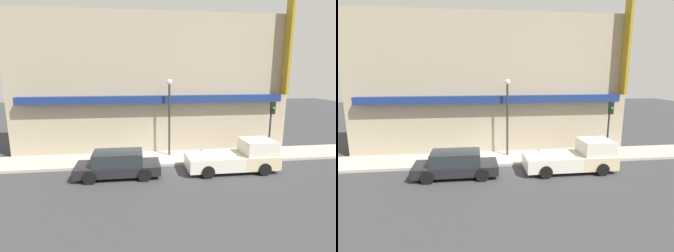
% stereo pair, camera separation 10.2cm
% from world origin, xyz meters
% --- Properties ---
extents(ground_plane, '(80.00, 80.00, 0.00)m').
position_xyz_m(ground_plane, '(0.00, 0.00, 0.00)').
color(ground_plane, '#38383A').
extents(sidewalk, '(36.00, 2.81, 0.17)m').
position_xyz_m(sidewalk, '(0.00, 1.41, 0.08)').
color(sidewalk, '#ADA89E').
rests_on(sidewalk, ground).
extents(building, '(19.80, 3.80, 11.49)m').
position_xyz_m(building, '(0.02, 4.29, 4.92)').
color(building, tan).
rests_on(building, ground).
extents(pickup_truck, '(5.38, 2.16, 1.88)m').
position_xyz_m(pickup_truck, '(4.57, -1.23, 0.82)').
color(pickup_truck, beige).
rests_on(pickup_truck, ground).
extents(parked_car, '(4.69, 2.05, 1.46)m').
position_xyz_m(parked_car, '(-2.46, -1.23, 0.72)').
color(parked_car, black).
rests_on(parked_car, ground).
extents(fire_hydrant, '(0.20, 0.20, 0.60)m').
position_xyz_m(fire_hydrant, '(2.87, 0.83, 0.46)').
color(fire_hydrant, red).
rests_on(fire_hydrant, sidewalk).
extents(street_lamp, '(0.36, 0.36, 5.21)m').
position_xyz_m(street_lamp, '(0.88, 1.85, 3.45)').
color(street_lamp, '#2D2D2D').
rests_on(street_lamp, sidewalk).
extents(traffic_light, '(0.28, 0.42, 3.79)m').
position_xyz_m(traffic_light, '(7.42, 0.33, 2.77)').
color(traffic_light, '#2D2D2D').
rests_on(traffic_light, sidewalk).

